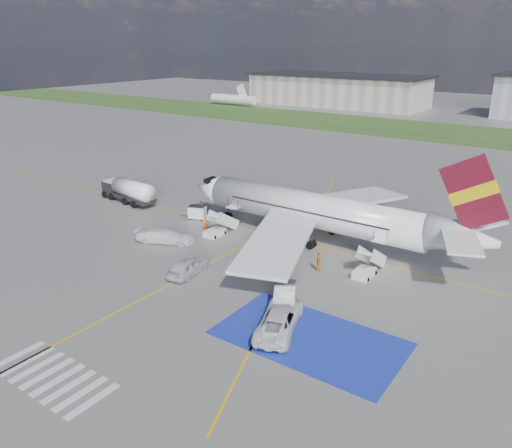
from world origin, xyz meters
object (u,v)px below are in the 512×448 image
at_px(airliner, 324,213).
at_px(car_silver_b, 285,292).
at_px(fuel_tanker, 129,193).
at_px(gpu_cart, 197,213).
at_px(car_silver_a, 188,266).
at_px(van_white_a, 280,315).
at_px(van_white_b, 165,234).

distance_m(airliner, car_silver_b, 14.93).
distance_m(fuel_tanker, car_silver_b, 34.83).
distance_m(fuel_tanker, gpu_cart, 12.49).
distance_m(airliner, car_silver_a, 16.66).
bearing_deg(car_silver_b, fuel_tanker, -47.82).
relative_size(airliner, van_white_a, 6.23).
xyz_separation_m(airliner, van_white_a, (5.81, -18.00, -2.28)).
xyz_separation_m(van_white_a, van_white_b, (-19.97, 7.44, -0.13)).
height_order(gpu_cart, car_silver_b, gpu_cart).
xyz_separation_m(airliner, gpu_cart, (-16.50, -2.55, -2.60)).
xyz_separation_m(gpu_cart, van_white_b, (2.35, -8.00, 0.19)).
bearing_deg(airliner, car_silver_a, -113.34).
height_order(fuel_tanker, car_silver_b, fuel_tanker).
bearing_deg(car_silver_a, car_silver_b, 177.13).
distance_m(gpu_cart, van_white_b, 8.34).
distance_m(gpu_cart, car_silver_a, 16.04).
xyz_separation_m(car_silver_b, van_white_a, (1.90, -3.82, 0.26)).
distance_m(airliner, fuel_tanker, 29.18).
height_order(airliner, van_white_b, airliner).
bearing_deg(fuel_tanker, airliner, 11.56).
bearing_deg(airliner, van_white_a, -72.10).
bearing_deg(car_silver_b, car_silver_a, -23.51).
relative_size(fuel_tanker, van_white_a, 1.65).
bearing_deg(car_silver_a, gpu_cart, -59.54).
bearing_deg(fuel_tanker, car_silver_a, -22.70).
bearing_deg(car_silver_b, airliner, -103.22).
xyz_separation_m(car_silver_a, car_silver_b, (10.43, 0.94, 0.00)).
bearing_deg(van_white_a, fuel_tanker, -43.55).
relative_size(van_white_a, van_white_b, 1.18).
relative_size(airliner, fuel_tanker, 3.77).
height_order(airliner, gpu_cart, airliner).
bearing_deg(car_silver_b, van_white_b, -39.98).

